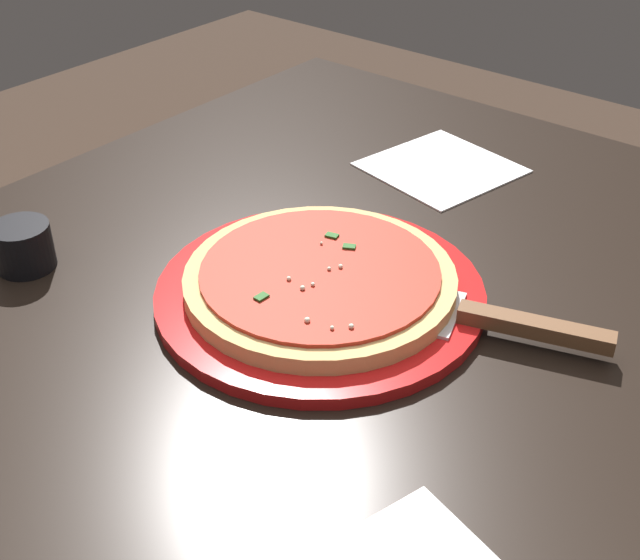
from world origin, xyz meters
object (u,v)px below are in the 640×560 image
at_px(pizza, 320,279).
at_px(serving_plate, 320,293).
at_px(cup_small_sauce, 23,246).
at_px(pizza_server, 487,319).
at_px(napkin_folded_right, 441,168).

bearing_deg(pizza, serving_plate, -149.59).
relative_size(serving_plate, cup_small_sauce, 5.37).
height_order(pizza_server, cup_small_sauce, cup_small_sauce).
bearing_deg(cup_small_sauce, pizza_server, 115.07).
xyz_separation_m(pizza, cup_small_sauce, (0.14, -0.25, 0.00)).
bearing_deg(cup_small_sauce, napkin_folded_right, 155.60).
height_order(pizza, cup_small_sauce, cup_small_sauce).
height_order(pizza, pizza_server, pizza).
bearing_deg(pizza, napkin_folded_right, -169.07).
bearing_deg(serving_plate, pizza_server, 108.39).
distance_m(pizza_server, cup_small_sauce, 0.44).
xyz_separation_m(serving_plate, napkin_folded_right, (-0.30, -0.06, -0.00)).
height_order(serving_plate, pizza_server, pizza_server).
xyz_separation_m(serving_plate, pizza, (0.00, 0.00, 0.02)).
relative_size(serving_plate, pizza, 1.22).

